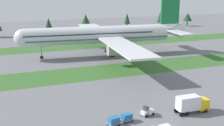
{
  "coord_description": "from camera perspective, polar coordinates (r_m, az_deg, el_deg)",
  "views": [
    {
      "loc": [
        -26.26,
        -40.54,
        24.23
      ],
      "look_at": [
        3.68,
        34.36,
        4.0
      ],
      "focal_mm": 47.2,
      "sensor_mm": 36.0,
      "label": 1
    }
  ],
  "objects": [
    {
      "name": "grass_strip_near",
      "position": [
        88.42,
        -3.66,
        -1.85
      ],
      "size": [
        320.0,
        15.44,
        0.01
      ],
      "primitive_type": "cube",
      "color": "#336028",
      "rests_on": "ground"
    },
    {
      "name": "airliner",
      "position": [
        109.99,
        -1.63,
        5.52
      ],
      "size": [
        63.91,
        78.78,
        21.99
      ],
      "rotation": [
        0.0,
        0.0,
        1.46
      ],
      "color": "silver",
      "rests_on": "ground"
    },
    {
      "name": "catering_truck",
      "position": [
        61.81,
        15.22,
        -7.57
      ],
      "size": [
        7.02,
        2.52,
        3.58
      ],
      "rotation": [
        0.0,
        0.0,
        -1.6
      ],
      "color": "yellow",
      "rests_on": "ground"
    },
    {
      "name": "grass_strip_far",
      "position": [
        128.82,
        -9.64,
        3.04
      ],
      "size": [
        320.0,
        15.44,
        0.01
      ],
      "primitive_type": "cube",
      "color": "#336028",
      "rests_on": "ground"
    },
    {
      "name": "cargo_dolly_lead",
      "position": [
        56.31,
        2.85,
        -10.4
      ],
      "size": [
        2.45,
        1.89,
        1.55
      ],
      "rotation": [
        0.0,
        0.0,
        -1.38
      ],
      "color": "#A3A3A8",
      "rests_on": "ground"
    },
    {
      "name": "cargo_dolly_second",
      "position": [
        54.81,
        0.34,
        -11.09
      ],
      "size": [
        2.45,
        1.89,
        1.55
      ],
      "rotation": [
        0.0,
        0.0,
        -1.38
      ],
      "color": "#A3A3A8",
      "rests_on": "ground"
    },
    {
      "name": "baggage_tug",
      "position": [
        59.18,
        6.86,
        -9.33
      ],
      "size": [
        2.8,
        1.77,
        1.97
      ],
      "rotation": [
        0.0,
        0.0,
        -1.38
      ],
      "color": "silver",
      "rests_on": "ground"
    },
    {
      "name": "ground_crew_marshaller",
      "position": [
        58.48,
        6.96,
        -9.5
      ],
      "size": [
        0.36,
        0.56,
        1.74
      ],
      "rotation": [
        0.0,
        0.0,
        4.77
      ],
      "color": "black",
      "rests_on": "ground"
    },
    {
      "name": "distant_tree_line",
      "position": [
        169.78,
        -11.07,
        7.97
      ],
      "size": [
        196.89,
        10.9,
        12.21
      ],
      "color": "#4C3823",
      "rests_on": "ground"
    },
    {
      "name": "taxiway_marker_1",
      "position": [
        77.25,
        -16.84,
        -4.65
      ],
      "size": [
        0.44,
        0.44,
        0.45
      ],
      "primitive_type": "cone",
      "color": "orange",
      "rests_on": "ground"
    },
    {
      "name": "taxiway_marker_0",
      "position": [
        82.1,
        -10.17,
        -3.08
      ],
      "size": [
        0.44,
        0.44,
        0.64
      ],
      "primitive_type": "cone",
      "color": "orange",
      "rests_on": "ground"
    }
  ]
}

